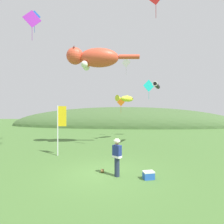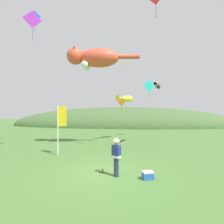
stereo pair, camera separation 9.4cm
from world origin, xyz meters
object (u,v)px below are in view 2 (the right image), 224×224
(festival_banner_pole, at_px, (60,123))
(kite_fish_windsock, at_px, (126,99))
(festival_attendant, at_px, (116,156))
(kite_diamond_teal, at_px, (149,86))
(picnic_cooler, at_px, (148,175))
(kite_diamond_white, at_px, (127,63))
(kite_giant_cat, at_px, (94,58))
(kite_diamond_blue, at_px, (35,17))
(kite_spool, at_px, (102,171))
(kite_tube_streamer, at_px, (157,85))
(kite_diamond_violet, at_px, (32,19))
(kite_diamond_orange, at_px, (121,102))

(festival_banner_pole, distance_m, kite_fish_windsock, 8.66)
(festival_attendant, xyz_separation_m, kite_diamond_teal, (3.06, 12.96, 5.20))
(picnic_cooler, bearing_deg, kite_diamond_white, 94.76)
(kite_giant_cat, xyz_separation_m, kite_diamond_blue, (-5.02, -0.70, 3.46))
(kite_spool, xyz_separation_m, kite_fish_windsock, (1.05, 10.21, 4.38))
(kite_diamond_white, bearing_deg, kite_spool, -94.97)
(kite_tube_streamer, height_order, kite_diamond_white, kite_diamond_white)
(picnic_cooler, distance_m, kite_diamond_teal, 14.55)
(picnic_cooler, xyz_separation_m, kite_diamond_blue, (-8.88, 6.27, 11.03))
(kite_fish_windsock, relative_size, kite_diamond_violet, 1.04)
(kite_diamond_teal, bearing_deg, picnic_cooler, -96.97)
(kite_spool, xyz_separation_m, kite_diamond_blue, (-6.68, 5.64, 11.11))
(kite_giant_cat, bearing_deg, kite_diamond_teal, 48.54)
(picnic_cooler, relative_size, kite_diamond_blue, 0.30)
(festival_attendant, height_order, kite_giant_cat, kite_giant_cat)
(festival_banner_pole, xyz_separation_m, kite_diamond_teal, (7.26, 9.41, 3.87))
(kite_fish_windsock, xyz_separation_m, kite_diamond_white, (0.05, 2.45, 4.56))
(festival_attendant, distance_m, kite_diamond_teal, 14.29)
(festival_banner_pole, bearing_deg, kite_tube_streamer, 29.80)
(kite_fish_windsock, height_order, kite_diamond_orange, kite_fish_windsock)
(kite_diamond_teal, bearing_deg, kite_diamond_orange, 178.00)
(kite_spool, distance_m, kite_diamond_white, 15.53)
(picnic_cooler, xyz_separation_m, kite_giant_cat, (-3.86, 6.97, 7.57))
(festival_banner_pole, relative_size, kite_fish_windsock, 1.56)
(festival_attendant, relative_size, kite_tube_streamer, 0.83)
(festival_attendant, relative_size, kite_fish_windsock, 0.79)
(kite_diamond_teal, distance_m, kite_diamond_white, 3.97)
(kite_giant_cat, height_order, kite_fish_windsock, kite_giant_cat)
(kite_diamond_orange, height_order, kite_diamond_white, kite_diamond_white)
(picnic_cooler, height_order, kite_diamond_orange, kite_diamond_orange)
(kite_spool, relative_size, festival_banner_pole, 0.06)
(kite_diamond_orange, bearing_deg, festival_banner_pole, -112.31)
(kite_diamond_orange, bearing_deg, kite_tube_streamer, -57.51)
(kite_diamond_teal, distance_m, kite_diamond_violet, 13.65)
(kite_spool, height_order, festival_banner_pole, festival_banner_pole)
(kite_tube_streamer, xyz_separation_m, kite_diamond_violet, (-9.38, -4.11, 4.22))
(festival_attendant, bearing_deg, kite_diamond_violet, 149.94)
(festival_attendant, relative_size, festival_banner_pole, 0.51)
(kite_spool, bearing_deg, kite_tube_streamer, 62.11)
(kite_giant_cat, height_order, kite_tube_streamer, kite_giant_cat)
(kite_fish_windsock, distance_m, kite_tube_streamer, 4.15)
(kite_tube_streamer, distance_m, kite_diamond_white, 7.02)
(kite_spool, height_order, kite_diamond_teal, kite_diamond_teal)
(kite_spool, xyz_separation_m, kite_diamond_orange, (0.47, 12.65, 4.12))
(kite_fish_windsock, bearing_deg, picnic_cooler, -83.91)
(festival_banner_pole, relative_size, kite_tube_streamer, 1.64)
(picnic_cooler, distance_m, kite_tube_streamer, 9.67)
(kite_spool, distance_m, kite_tube_streamer, 9.84)
(kite_diamond_violet, distance_m, kite_diamond_white, 11.55)
(kite_spool, height_order, kite_fish_windsock, kite_fish_windsock)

